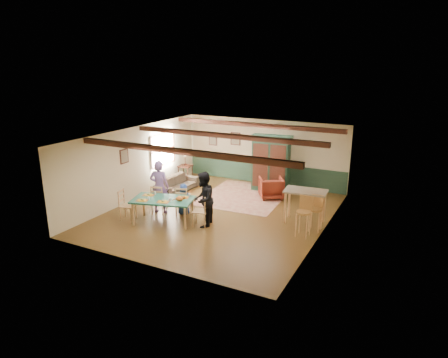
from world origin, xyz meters
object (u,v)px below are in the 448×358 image
at_px(dining_chair_end_left, 128,205).
at_px(person_man, 159,187).
at_px(dining_chair_end_right, 200,210).
at_px(counter_table, 305,207).
at_px(person_woman, 203,199).
at_px(person_child, 184,199).
at_px(end_table, 186,173).
at_px(table_lamp, 185,159).
at_px(cat, 179,199).
at_px(armoire, 271,163).
at_px(armchair, 271,188).
at_px(bar_stool_right, 315,214).
at_px(bar_stool_left, 303,217).
at_px(sofa, 177,184).
at_px(dining_chair_far_left, 159,199).
at_px(dining_chair_far_right, 183,201).
at_px(dining_table, 163,211).

relative_size(dining_chair_end_left, person_man, 0.55).
height_order(dining_chair_end_right, counter_table, counter_table).
bearing_deg(person_woman, person_child, -133.26).
xyz_separation_m(end_table, table_lamp, (0.00, 0.00, 0.62)).
distance_m(dining_chair_end_right, cat, 0.75).
bearing_deg(cat, dining_chair_end_left, 176.63).
xyz_separation_m(person_man, counter_table, (4.64, 1.34, -0.37)).
relative_size(armoire, armchair, 2.54).
relative_size(counter_table, bar_stool_right, 1.19).
height_order(end_table, bar_stool_left, bar_stool_left).
bearing_deg(sofa, armoire, -57.12).
distance_m(dining_chair_far_left, armchair, 4.27).
relative_size(dining_chair_far_right, dining_chair_end_left, 1.00).
height_order(dining_chair_far_left, person_man, person_man).
bearing_deg(dining_chair_end_right, sofa, -150.52).
distance_m(dining_table, counter_table, 4.50).
xyz_separation_m(dining_chair_far_left, person_man, (-0.02, 0.08, 0.41)).
distance_m(person_child, table_lamp, 4.09).
bearing_deg(person_child, cat, 99.46).
bearing_deg(cat, dining_table, 169.70).
bearing_deg(dining_chair_far_right, dining_table, 60.95).
xyz_separation_m(dining_table, person_woman, (1.27, 0.35, 0.48)).
height_order(person_man, person_child, person_man).
relative_size(cat, table_lamp, 0.64).
xyz_separation_m(dining_chair_far_left, person_child, (0.79, 0.31, 0.03)).
relative_size(dining_chair_far_left, armchair, 1.15).
bearing_deg(person_man, dining_chair_far_right, 174.29).
relative_size(end_table, bar_stool_right, 0.60).
xyz_separation_m(dining_chair_far_left, cat, (1.20, -0.56, 0.39)).
relative_size(dining_chair_end_right, armoire, 0.45).
xyz_separation_m(bar_stool_left, bar_stool_right, (0.21, 0.56, -0.06)).
xyz_separation_m(cat, bar_stool_left, (3.67, 0.96, -0.28)).
relative_size(dining_chair_far_left, dining_chair_far_right, 1.00).
height_order(dining_chair_end_left, person_child, person_child).
distance_m(sofa, bar_stool_left, 6.02).
relative_size(dining_chair_far_right, sofa, 0.50).
height_order(armchair, sofa, armchair).
xyz_separation_m(person_child, counter_table, (3.83, 1.11, 0.01)).
bearing_deg(counter_table, sofa, 170.74).
bearing_deg(person_child, armoire, -129.31).
xyz_separation_m(cat, counter_table, (3.42, 1.98, -0.34)).
height_order(person_man, armchair, person_man).
height_order(person_man, bar_stool_left, person_man).
bearing_deg(armoire, bar_stool_right, -55.14).
height_order(person_woman, bar_stool_left, person_woman).
xyz_separation_m(dining_chair_end_left, armchair, (3.37, 4.16, -0.10)).
relative_size(dining_chair_far_left, table_lamp, 1.68).
height_order(dining_chair_far_right, counter_table, counter_table).
height_order(dining_chair_end_left, sofa, dining_chair_end_left).
bearing_deg(end_table, dining_chair_far_right, -58.62).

